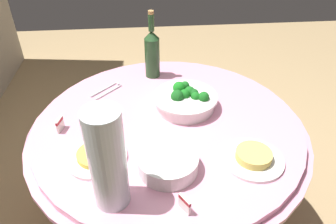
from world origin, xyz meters
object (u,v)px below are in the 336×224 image
broccoli_bowl (185,100)px  food_plate_fried_egg (96,156)px  label_placard_front (185,203)px  plate_stack (168,163)px  food_plate_noodles (253,158)px  serving_tongs (107,90)px  label_placard_mid (105,120)px  wine_bottle (152,52)px  label_placard_rear (60,124)px  decorative_fruit_vase (108,164)px

broccoli_bowl → food_plate_fried_egg: (-0.29, 0.36, -0.03)m
label_placard_front → plate_stack: bearing=11.0°
plate_stack → food_plate_noodles: size_ratio=0.95×
plate_stack → serving_tongs: (0.53, 0.24, -0.03)m
label_placard_mid → label_placard_front: bearing=-148.8°
label_placard_mid → wine_bottle: bearing=-27.7°
broccoli_bowl → label_placard_mid: bearing=107.4°
food_plate_fried_egg → label_placard_rear: label_placard_rear is taller
food_plate_fried_egg → food_plate_noodles: (-0.06, -0.56, 0.00)m
label_placard_front → label_placard_rear: (0.43, 0.44, 0.00)m
serving_tongs → food_plate_fried_egg: (-0.46, 0.01, 0.01)m
food_plate_fried_egg → label_placard_mid: size_ratio=4.00×
label_placard_front → label_placard_rear: bearing=45.9°
wine_bottle → label_placard_mid: (-0.41, 0.21, -0.10)m
food_plate_fried_egg → broccoli_bowl: bearing=-50.9°
broccoli_bowl → plate_stack: broccoli_bowl is taller
plate_stack → serving_tongs: size_ratio=1.44×
plate_stack → label_placard_rear: (0.25, 0.41, 0.00)m
broccoli_bowl → serving_tongs: 0.39m
serving_tongs → food_plate_fried_egg: 0.46m
decorative_fruit_vase → label_placard_mid: (0.38, 0.05, -0.12)m
broccoli_bowl → decorative_fruit_vase: size_ratio=0.82×
food_plate_fried_egg → label_placard_rear: bearing=41.3°
serving_tongs → decorative_fruit_vase: bearing=-174.9°
wine_bottle → food_plate_noodles: 0.74m
serving_tongs → broccoli_bowl: bearing=-115.5°
serving_tongs → label_placard_front: bearing=-158.8°
serving_tongs → label_placard_mid: label_placard_mid is taller
serving_tongs → food_plate_fried_egg: food_plate_fried_egg is taller
broccoli_bowl → label_placard_rear: bearing=102.4°
broccoli_bowl → serving_tongs: broccoli_bowl is taller
wine_bottle → label_placard_rear: wine_bottle is taller
decorative_fruit_vase → serving_tongs: size_ratio=2.34×
food_plate_fried_egg → plate_stack: bearing=-106.5°
label_placard_mid → decorative_fruit_vase: bearing=-172.9°
broccoli_bowl → label_placard_mid: (-0.11, 0.34, -0.01)m
broccoli_bowl → food_plate_fried_egg: size_ratio=1.27×
plate_stack → wine_bottle: (0.67, 0.02, 0.10)m
food_plate_noodles → label_placard_rear: bearing=71.4°
wine_bottle → food_plate_noodles: wine_bottle is taller
wine_bottle → decorative_fruit_vase: bearing=168.0°
broccoli_bowl → food_plate_fried_egg: broccoli_bowl is taller
decorative_fruit_vase → label_placard_rear: bearing=31.5°
broccoli_bowl → decorative_fruit_vase: (-0.48, 0.29, 0.11)m
wine_bottle → label_placard_front: size_ratio=6.11×
wine_bottle → plate_stack: bearing=-178.5°
decorative_fruit_vase → food_plate_fried_egg: decorative_fruit_vase is taller
plate_stack → label_placard_mid: size_ratio=3.82×
decorative_fruit_vase → label_placard_front: size_ratio=6.18×
label_placard_mid → label_placard_rear: 0.18m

